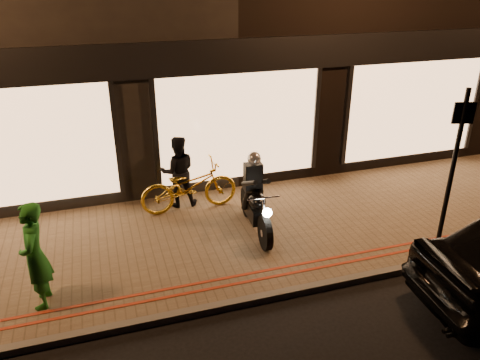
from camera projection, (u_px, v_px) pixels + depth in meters
name	position (u px, v px, depth m)	size (l,w,h in m)	color
ground	(312.00, 293.00, 7.57)	(90.00, 90.00, 0.00)	black
sidewalk	(269.00, 230.00, 9.29)	(50.00, 4.00, 0.12)	brown
kerb_stone	(311.00, 288.00, 7.59)	(50.00, 0.14, 0.12)	#59544C
red_kerb_lines	(299.00, 268.00, 8.00)	(50.00, 0.26, 0.01)	maroon
motorcycle	(255.00, 202.00, 8.94)	(0.60, 1.94, 1.59)	black
sign_post	(453.00, 167.00, 7.76)	(0.35, 0.12, 3.00)	black
bicycle_gold	(189.00, 186.00, 9.75)	(0.71, 2.04, 1.07)	gold
person_green	(35.00, 256.00, 6.83)	(0.62, 0.41, 1.69)	#1B681D
person_dark	(178.00, 172.00, 9.86)	(0.75, 0.59, 1.55)	black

